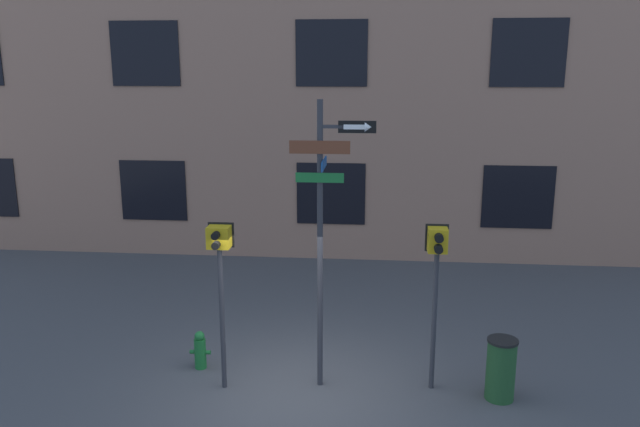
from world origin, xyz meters
TOP-DOWN VIEW (x-y plane):
  - ground_plane at (0.00, 0.00)m, footprint 60.00×60.00m
  - street_sign_pole at (0.41, 0.35)m, footprint 1.28×0.74m
  - pedestrian_signal_left at (-1.18, 0.13)m, footprint 0.40×0.40m
  - pedestrian_signal_right at (2.14, 0.40)m, footprint 0.36×0.40m
  - fire_hydrant at (-1.74, 0.73)m, footprint 0.36×0.20m
  - trash_bin at (3.16, 0.17)m, footprint 0.47×0.47m

SIDE VIEW (x-z plane):
  - ground_plane at x=0.00m, z-range 0.00..0.00m
  - fire_hydrant at x=-1.74m, z-range -0.01..0.66m
  - trash_bin at x=3.16m, z-range 0.00..0.99m
  - pedestrian_signal_right at x=2.14m, z-range 0.74..3.43m
  - pedestrian_signal_left at x=-1.18m, z-range 0.77..3.47m
  - street_sign_pole at x=0.41m, z-range 0.42..4.99m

